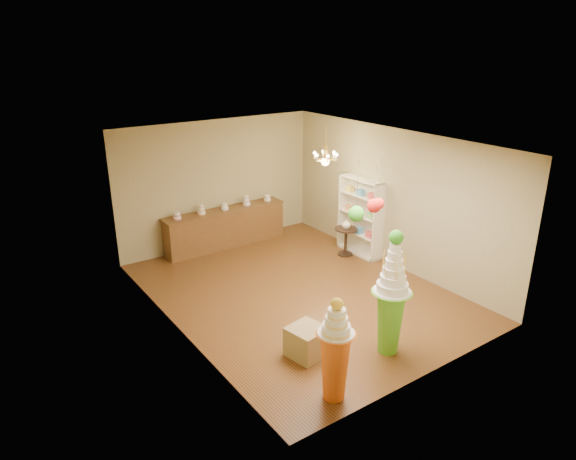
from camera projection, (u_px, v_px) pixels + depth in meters
floor at (298, 292)px, 10.17m from camera, size 6.50×6.50×0.00m
ceiling at (299, 141)px, 9.12m from camera, size 6.50×6.50×0.00m
wall_back at (218, 183)px, 12.14m from camera, size 5.00×0.04×3.00m
wall_front at (436, 285)px, 7.15m from camera, size 5.00×0.04×3.00m
wall_left at (174, 250)px, 8.30m from camera, size 0.04×6.50×3.00m
wall_right at (393, 199)px, 10.99m from camera, size 0.04×6.50×3.00m
pedestal_green at (391, 306)px, 7.97m from camera, size 0.67×0.67×2.08m
pedestal_orange at (335, 357)px, 6.97m from camera, size 0.53×0.53×1.55m
burlap_riser at (307, 342)px, 8.07m from camera, size 0.63×0.63×0.49m
sideboard at (225, 227)px, 12.28m from camera, size 3.04×0.54×1.16m
shelving_unit at (360, 216)px, 11.72m from camera, size 0.33×1.20×1.80m
round_table at (346, 238)px, 11.78m from camera, size 0.61×0.61×0.66m
vase at (346, 224)px, 11.66m from camera, size 0.25×0.25×0.22m
pom_red_left at (374, 206)px, 7.60m from camera, size 0.21×0.21×0.71m
pom_green_mid at (356, 214)px, 8.08m from camera, size 0.26×0.26×1.00m
pom_red_right at (378, 203)px, 8.12m from camera, size 0.19×0.19×0.83m
chandelier at (325, 159)px, 10.93m from camera, size 0.59×0.59×0.85m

